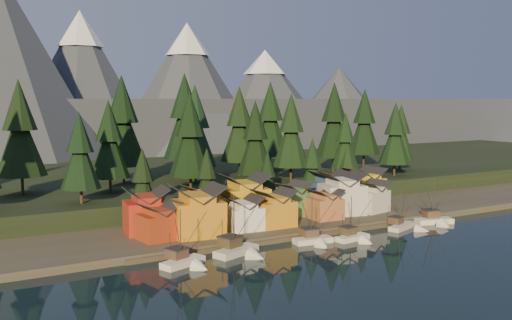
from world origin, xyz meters
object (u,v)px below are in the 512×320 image
house_front_1 (197,209)px  house_back_0 (146,209)px  boat_0 (187,254)px  boat_4 (356,231)px  boat_1 (241,242)px  boat_6 (437,215)px  house_back_1 (204,204)px  boat_3 (315,234)px  house_front_0 (159,220)px  boat_5 (407,222)px

house_front_1 → house_back_0: (-8.46, 7.64, -0.51)m
boat_0 → boat_4: bearing=-22.0°
boat_1 → boat_6: (53.76, 0.85, -0.23)m
house_back_0 → house_back_1: size_ratio=1.07×
boat_3 → house_front_1: house_front_1 is taller
boat_4 → house_front_1: size_ratio=0.92×
boat_4 → boat_0: bearing=172.3°
boat_1 → house_back_0: bearing=98.6°
boat_4 → house_front_0: 41.23m
boat_3 → boat_1: bearing=-173.1°
boat_5 → house_back_1: 46.82m
boat_5 → boat_1: bearing=160.3°
house_front_1 → boat_6: bearing=-4.6°
boat_5 → house_front_0: boat_5 is taller
boat_0 → boat_5: bearing=-19.0°
boat_1 → boat_3: (17.53, 0.01, -0.37)m
boat_3 → boat_5: bearing=7.8°
boat_3 → boat_4: (8.90, -2.20, -0.12)m
boat_0 → boat_5: size_ratio=1.13×
boat_0 → boat_3: bearing=-18.0°
boat_4 → house_front_1: bearing=145.3°
house_front_1 → house_back_0: house_front_1 is taller
boat_1 → house_front_1: size_ratio=1.13×
boat_6 → house_front_0: (-65.00, 13.36, 3.12)m
boat_4 → house_back_1: bearing=128.7°
boat_3 → house_front_0: bearing=160.6°
boat_0 → boat_3: 29.39m
house_front_1 → house_back_1: (5.23, 8.21, -0.76)m
boat_1 → house_front_0: (-11.24, 14.21, 2.89)m
house_front_0 → boat_5: bearing=-21.4°
boat_4 → boat_6: boat_6 is taller
boat_0 → house_back_0: 23.01m
boat_3 → boat_5: size_ratio=1.09×
boat_4 → boat_5: size_ratio=1.03×
boat_1 → house_back_1: (2.16, 21.62, 3.68)m
boat_0 → boat_4: boat_0 is taller
boat_4 → boat_5: boat_4 is taller
boat_3 → boat_6: (36.23, 0.83, 0.14)m
boat_6 → house_front_0: 66.43m
boat_3 → boat_4: size_ratio=1.06×
house_back_1 → house_front_0: bearing=-154.3°
boat_3 → boat_6: boat_6 is taller
boat_0 → boat_1: size_ratio=0.88×
boat_5 → house_back_0: bearing=139.3°
boat_4 → house_back_1: size_ratio=1.15×
boat_4 → boat_5: bearing=1.8°
house_front_0 → house_front_1: house_front_1 is taller
boat_1 → house_front_1: bearing=82.8°
boat_6 → boat_0: bearing=-161.7°
boat_0 → house_front_0: (0.58, 15.77, 3.20)m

